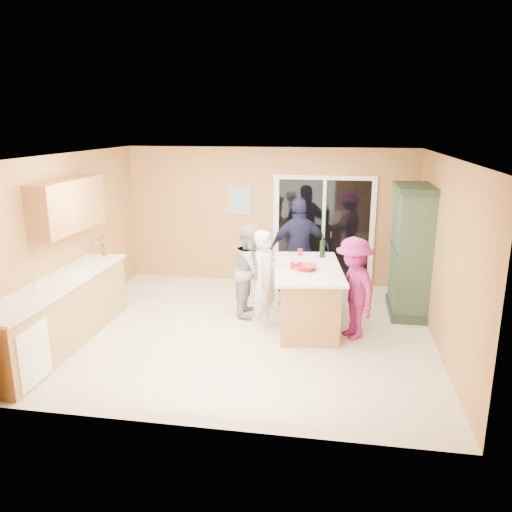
% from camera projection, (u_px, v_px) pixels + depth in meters
% --- Properties ---
extents(floor, '(5.50, 5.50, 0.00)m').
position_uv_depth(floor, '(245.00, 331.00, 7.52)').
color(floor, silver).
rests_on(floor, ground).
extents(ceiling, '(5.50, 5.00, 0.10)m').
position_uv_depth(ceiling, '(244.00, 156.00, 6.85)').
color(ceiling, silver).
rests_on(ceiling, wall_back).
extents(wall_back, '(5.50, 0.10, 2.60)m').
position_uv_depth(wall_back, '(269.00, 216.00, 9.57)').
color(wall_back, tan).
rests_on(wall_back, ground).
extents(wall_front, '(5.50, 0.10, 2.60)m').
position_uv_depth(wall_front, '(197.00, 309.00, 4.80)').
color(wall_front, tan).
rests_on(wall_front, ground).
extents(wall_left, '(0.10, 5.00, 2.60)m').
position_uv_depth(wall_left, '(68.00, 240.00, 7.62)').
color(wall_left, tan).
rests_on(wall_left, ground).
extents(wall_right, '(0.10, 5.00, 2.60)m').
position_uv_depth(wall_right, '(444.00, 255.00, 6.75)').
color(wall_right, tan).
rests_on(wall_right, ground).
extents(left_cabinet_run, '(0.65, 3.05, 1.24)m').
position_uv_depth(left_cabinet_run, '(54.00, 318.00, 6.79)').
color(left_cabinet_run, '#AF8544').
rests_on(left_cabinet_run, floor).
extents(upper_cabinets, '(0.35, 1.60, 0.75)m').
position_uv_depth(upper_cabinets, '(68.00, 205.00, 7.25)').
color(upper_cabinets, '#AF8544').
rests_on(upper_cabinets, wall_left).
extents(sliding_door, '(1.90, 0.07, 2.10)m').
position_uv_depth(sliding_door, '(323.00, 231.00, 9.43)').
color(sliding_door, white).
rests_on(sliding_door, floor).
extents(framed_picture, '(0.46, 0.04, 0.56)m').
position_uv_depth(framed_picture, '(240.00, 200.00, 9.55)').
color(framed_picture, tan).
rests_on(framed_picture, wall_back).
extents(kitchen_island, '(1.19, 1.91, 0.95)m').
position_uv_depth(kitchen_island, '(307.00, 299.00, 7.60)').
color(kitchen_island, '#AF8544').
rests_on(kitchen_island, floor).
extents(green_hutch, '(0.60, 1.15, 2.10)m').
position_uv_depth(green_hutch, '(411.00, 252.00, 8.00)').
color(green_hutch, '#223725').
rests_on(green_hutch, floor).
extents(woman_white, '(0.52, 0.64, 1.51)m').
position_uv_depth(woman_white, '(265.00, 280.00, 7.48)').
color(woman_white, silver).
rests_on(woman_white, floor).
extents(woman_grey, '(0.59, 0.74, 1.48)m').
position_uv_depth(woman_grey, '(251.00, 270.00, 8.02)').
color(woman_grey, gray).
rests_on(woman_grey, floor).
extents(woman_navy, '(1.14, 0.72, 1.81)m').
position_uv_depth(woman_navy, '(299.00, 250.00, 8.63)').
color(woman_navy, '#161A31').
rests_on(woman_navy, floor).
extents(woman_magenta, '(0.95, 1.11, 1.49)m').
position_uv_depth(woman_magenta, '(353.00, 288.00, 7.12)').
color(woman_magenta, '#831C50').
rests_on(woman_magenta, floor).
extents(serving_bowl, '(0.39, 0.39, 0.08)m').
position_uv_depth(serving_bowl, '(306.00, 267.00, 7.31)').
color(serving_bowl, red).
rests_on(serving_bowl, kitchen_island).
extents(tulip_vase, '(0.21, 0.16, 0.36)m').
position_uv_depth(tulip_vase, '(103.00, 244.00, 8.12)').
color(tulip_vase, '#BE3513').
rests_on(tulip_vase, left_cabinet_run).
extents(tumbler_near, '(0.07, 0.07, 0.10)m').
position_uv_depth(tumbler_near, '(292.00, 266.00, 7.36)').
color(tumbler_near, red).
rests_on(tumbler_near, kitchen_island).
extents(tumbler_far, '(0.09, 0.09, 0.11)m').
position_uv_depth(tumbler_far, '(300.00, 252.00, 8.10)').
color(tumbler_far, red).
rests_on(tumbler_far, kitchen_island).
extents(wine_bottle, '(0.09, 0.09, 0.37)m').
position_uv_depth(wine_bottle, '(322.00, 248.00, 7.97)').
color(wine_bottle, black).
rests_on(wine_bottle, kitchen_island).
extents(white_plate, '(0.21, 0.21, 0.01)m').
position_uv_depth(white_plate, '(318.00, 264.00, 7.60)').
color(white_plate, white).
rests_on(white_plate, kitchen_island).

